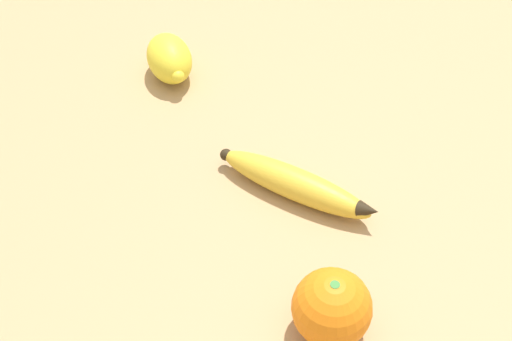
% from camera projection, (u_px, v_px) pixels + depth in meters
% --- Properties ---
extents(ground_plane, '(3.00, 3.00, 0.00)m').
position_uv_depth(ground_plane, '(294.00, 142.00, 0.85)').
color(ground_plane, tan).
extents(banana, '(0.04, 0.20, 0.04)m').
position_uv_depth(banana, '(297.00, 184.00, 0.78)').
color(banana, gold).
rests_on(banana, ground_plane).
extents(orange, '(0.07, 0.07, 0.07)m').
position_uv_depth(orange, '(332.00, 308.00, 0.65)').
color(orange, orange).
rests_on(orange, ground_plane).
extents(lemon, '(0.10, 0.10, 0.06)m').
position_uv_depth(lemon, '(169.00, 59.00, 0.91)').
color(lemon, yellow).
rests_on(lemon, ground_plane).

